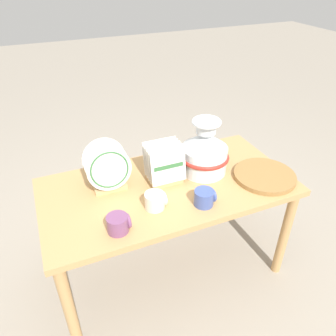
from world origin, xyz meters
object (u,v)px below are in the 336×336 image
(mug_cobalt_glaze, at_px, (205,197))
(mug_cream_glaze, at_px, (156,201))
(ceramic_vase, at_px, (205,151))
(wicker_charger_stack, at_px, (264,176))
(dish_rack_round_plates, at_px, (108,170))
(dish_rack_square_plates, at_px, (164,166))
(mug_plum_glaze, at_px, (119,224))

(mug_cobalt_glaze, height_order, mug_cream_glaze, same)
(ceramic_vase, xyz_separation_m, wicker_charger_stack, (0.28, -0.20, -0.12))
(dish_rack_round_plates, height_order, mug_cobalt_glaze, dish_rack_round_plates)
(dish_rack_round_plates, height_order, dish_rack_square_plates, dish_rack_round_plates)
(ceramic_vase, relative_size, dish_rack_square_plates, 1.47)
(dish_rack_square_plates, relative_size, wicker_charger_stack, 0.64)
(mug_cobalt_glaze, bearing_deg, dish_rack_square_plates, 111.33)
(mug_plum_glaze, xyz_separation_m, mug_cobalt_glaze, (0.45, 0.02, 0.00))
(dish_rack_round_plates, distance_m, dish_rack_square_plates, 0.30)
(wicker_charger_stack, bearing_deg, mug_cobalt_glaze, -170.25)
(mug_cream_glaze, bearing_deg, ceramic_vase, 27.92)
(wicker_charger_stack, height_order, mug_plum_glaze, mug_plum_glaze)
(dish_rack_round_plates, bearing_deg, mug_plum_glaze, -97.17)
(dish_rack_square_plates, xyz_separation_m, mug_plum_glaze, (-0.34, -0.29, -0.05))
(wicker_charger_stack, bearing_deg, mug_cream_glaze, 179.98)
(ceramic_vase, distance_m, mug_cream_glaze, 0.43)
(mug_plum_glaze, distance_m, mug_cobalt_glaze, 0.45)
(ceramic_vase, height_order, dish_rack_square_plates, ceramic_vase)
(ceramic_vase, distance_m, wicker_charger_stack, 0.37)
(wicker_charger_stack, xyz_separation_m, mug_cobalt_glaze, (-0.42, -0.07, 0.03))
(ceramic_vase, height_order, mug_cream_glaze, ceramic_vase)
(dish_rack_round_plates, bearing_deg, wicker_charger_stack, -17.14)
(ceramic_vase, bearing_deg, mug_cobalt_glaze, -116.98)
(dish_rack_square_plates, bearing_deg, ceramic_vase, -1.27)
(wicker_charger_stack, relative_size, mug_plum_glaze, 3.19)
(dish_rack_round_plates, bearing_deg, ceramic_vase, -5.98)
(wicker_charger_stack, bearing_deg, dish_rack_round_plates, 162.86)
(mug_plum_glaze, bearing_deg, dish_rack_round_plates, 82.83)
(mug_cobalt_glaze, bearing_deg, mug_plum_glaze, -178.05)
(mug_plum_glaze, bearing_deg, wicker_charger_stack, 5.76)
(mug_cream_glaze, bearing_deg, wicker_charger_stack, -0.02)
(wicker_charger_stack, height_order, mug_cobalt_glaze, mug_cobalt_glaze)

